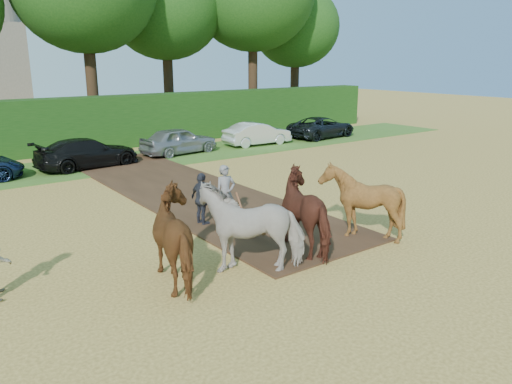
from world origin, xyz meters
name	(u,v)px	position (x,y,z in m)	size (l,w,h in m)	color
ground	(262,254)	(0.00, 0.00, 0.00)	(120.00, 120.00, 0.00)	gold
earth_strip	(186,191)	(1.50, 7.00, 0.03)	(4.50, 17.00, 0.05)	#472D1C
grass_verge	(89,166)	(0.00, 14.00, 0.01)	(50.00, 5.00, 0.03)	#38601E
hedgerow	(59,126)	(0.00, 18.50, 1.50)	(46.00, 1.60, 3.00)	#14380F
spectator_far	(202,199)	(-0.07, 3.03, 0.84)	(0.98, 0.41, 1.68)	#22242D
plough_team	(281,217)	(0.29, -0.40, 1.08)	(7.41, 5.16, 2.18)	brown
parked_cars	(117,149)	(1.45, 13.98, 0.69)	(36.75, 2.97, 1.48)	silver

